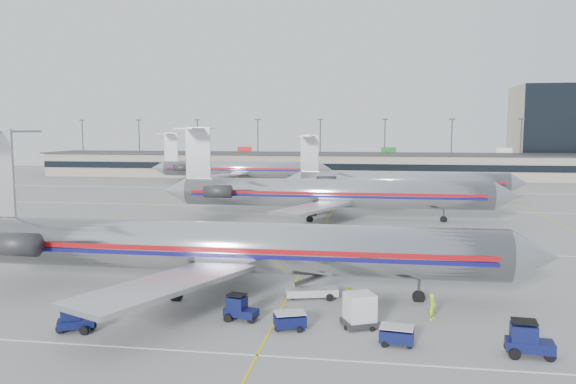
% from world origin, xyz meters
% --- Properties ---
extents(ground, '(260.00, 260.00, 0.00)m').
position_xyz_m(ground, '(0.00, 0.00, 0.00)').
color(ground, gray).
rests_on(ground, ground).
extents(apron_markings, '(160.00, 0.15, 0.02)m').
position_xyz_m(apron_markings, '(0.00, 10.00, 0.01)').
color(apron_markings, silver).
rests_on(apron_markings, ground).
extents(terminal, '(162.00, 17.00, 6.25)m').
position_xyz_m(terminal, '(0.00, 97.97, 3.16)').
color(terminal, gray).
rests_on(terminal, ground).
extents(light_mast_row, '(163.60, 0.40, 15.28)m').
position_xyz_m(light_mast_row, '(0.00, 112.00, 8.58)').
color(light_mast_row, '#38383D').
rests_on(light_mast_row, ground).
extents(distant_building, '(30.00, 20.00, 25.00)m').
position_xyz_m(distant_building, '(62.00, 128.00, 12.50)').
color(distant_building, tan).
rests_on(distant_building, ground).
extents(jet_foreground, '(47.15, 27.76, 12.34)m').
position_xyz_m(jet_foreground, '(-5.70, -6.89, 3.58)').
color(jet_foreground, '#B9BABE').
rests_on(jet_foreground, ground).
extents(jet_second_row, '(48.37, 28.48, 12.66)m').
position_xyz_m(jet_second_row, '(-0.13, 29.04, 3.67)').
color(jet_second_row, '#B9BABE').
rests_on(jet_second_row, ground).
extents(jet_third_row, '(41.60, 25.59, 11.37)m').
position_xyz_m(jet_third_row, '(10.18, 51.90, 3.30)').
color(jet_third_row, '#B9BABE').
rests_on(jet_third_row, ground).
extents(jet_back_row, '(42.41, 26.09, 11.60)m').
position_xyz_m(jet_back_row, '(-25.12, 78.86, 3.37)').
color(jet_back_row, '#B9BABE').
rests_on(jet_back_row, ground).
extents(tug_left, '(2.36, 1.85, 1.72)m').
position_xyz_m(tug_left, '(-11.72, -16.11, 0.78)').
color(tug_left, '#0A103C').
rests_on(tug_left, ground).
extents(tug_center, '(2.31, 1.55, 1.72)m').
position_xyz_m(tug_center, '(-2.30, -12.63, 0.78)').
color(tug_center, '#0A103C').
rests_on(tug_center, ground).
extents(tug_right, '(2.56, 1.46, 1.99)m').
position_xyz_m(tug_right, '(14.40, -15.93, 0.91)').
color(tug_right, '#0A103C').
rests_on(tug_right, ground).
extents(cart_inner, '(2.19, 1.84, 1.06)m').
position_xyz_m(cart_inner, '(1.15, -13.73, 0.56)').
color(cart_inner, '#0A103C').
rests_on(cart_inner, ground).
extents(cart_outer, '(2.03, 1.53, 1.07)m').
position_xyz_m(cart_outer, '(7.53, -15.28, 0.57)').
color(cart_outer, '#0A103C').
rests_on(cart_outer, ground).
extents(uld_container, '(2.53, 2.37, 2.13)m').
position_xyz_m(uld_container, '(5.37, -12.70, 1.08)').
color(uld_container, '#2D2D30').
rests_on(uld_container, ground).
extents(belt_loader, '(4.55, 2.24, 2.33)m').
position_xyz_m(belt_loader, '(1.87, -7.17, 0.62)').
color(belt_loader, '#A9A9A9').
rests_on(belt_loader, ground).
extents(ramp_worker_near, '(0.63, 0.72, 1.68)m').
position_xyz_m(ramp_worker_near, '(9.97, -10.60, 0.84)').
color(ramp_worker_near, '#ADE615').
rests_on(ramp_worker_near, ground).
extents(ramp_worker_far, '(1.11, 0.96, 1.97)m').
position_xyz_m(ramp_worker_far, '(4.64, -10.92, 0.98)').
color(ramp_worker_far, '#92C012').
rests_on(ramp_worker_far, ground).
extents(cone_left, '(0.49, 0.49, 0.52)m').
position_xyz_m(cone_left, '(-10.78, -12.20, 0.26)').
color(cone_left, '#E45B07').
rests_on(cone_left, ground).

